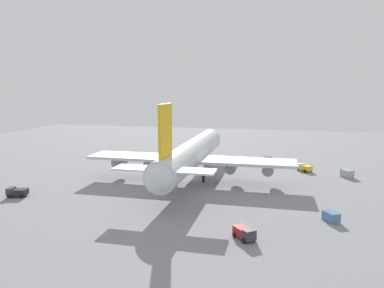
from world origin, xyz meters
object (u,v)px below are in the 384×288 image
at_px(baggage_tug, 17,192).
at_px(cargo_container_aft, 347,174).
at_px(pushback_tractor, 244,233).
at_px(cargo_container_fore, 331,217).
at_px(cargo_airplane, 192,154).
at_px(maintenance_van, 304,167).
at_px(catering_truck, 267,159).
at_px(safety_cone_nose, 200,158).

xyz_separation_m(baggage_tug, cargo_container_aft, (34.56, -72.03, -0.08)).
height_order(pushback_tractor, cargo_container_fore, pushback_tractor).
distance_m(cargo_airplane, cargo_container_aft, 40.98).
bearing_deg(pushback_tractor, baggage_tug, 77.38).
bearing_deg(maintenance_van, pushback_tractor, 166.34).
bearing_deg(cargo_airplane, catering_truck, -36.32).
distance_m(maintenance_van, cargo_container_aft, 11.38).
distance_m(cargo_airplane, pushback_tractor, 38.60).
xyz_separation_m(maintenance_van, safety_cone_nose, (10.71, 32.26, -0.78)).
bearing_deg(cargo_container_fore, maintenance_van, 2.66).
distance_m(maintenance_van, safety_cone_nose, 34.00).
distance_m(cargo_container_aft, safety_cone_nose, 45.33).
height_order(maintenance_van, pushback_tractor, maintenance_van).
bearing_deg(maintenance_van, catering_truck, 49.81).
xyz_separation_m(cargo_airplane, maintenance_van, (15.82, -28.67, -5.47)).
relative_size(catering_truck, baggage_tug, 1.04).
xyz_separation_m(pushback_tractor, cargo_container_fore, (11.13, -14.05, -0.21)).
bearing_deg(cargo_container_aft, cargo_airplane, 105.93).
bearing_deg(baggage_tug, cargo_container_fore, -89.94).
distance_m(maintenance_van, baggage_tug, 73.09).
distance_m(maintenance_van, catering_truck, 13.76).
xyz_separation_m(baggage_tug, pushback_tractor, (-11.07, -49.44, 0.00)).
bearing_deg(cargo_container_aft, catering_truck, 57.01).
height_order(cargo_container_fore, safety_cone_nose, cargo_container_fore).
bearing_deg(cargo_airplane, pushback_tractor, -154.51).
height_order(cargo_airplane, cargo_container_aft, cargo_airplane).
bearing_deg(pushback_tractor, maintenance_van, -13.66).
relative_size(maintenance_van, baggage_tug, 1.02).
distance_m(catering_truck, safety_cone_nose, 21.84).
height_order(cargo_airplane, catering_truck, cargo_airplane).
bearing_deg(baggage_tug, cargo_container_aft, -64.37).
bearing_deg(baggage_tug, safety_cone_nose, -30.49).
relative_size(cargo_container_fore, safety_cone_nose, 5.74).
bearing_deg(catering_truck, cargo_airplane, 143.68).
distance_m(catering_truck, baggage_tug, 70.22).
height_order(catering_truck, cargo_container_aft, catering_truck).
xyz_separation_m(pushback_tractor, cargo_container_aft, (45.63, -22.60, -0.08)).
bearing_deg(cargo_container_fore, baggage_tug, 90.06).
xyz_separation_m(baggage_tug, cargo_container_fore, (0.06, -63.48, -0.21)).
bearing_deg(safety_cone_nose, catering_truck, -94.80).
height_order(pushback_tractor, safety_cone_nose, pushback_tractor).
relative_size(cargo_airplane, baggage_tug, 13.19).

